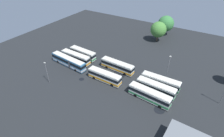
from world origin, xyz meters
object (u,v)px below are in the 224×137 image
bus_row0_slot2 (149,95)px  bus_row2_slot2 (69,61)px  bus_row1_slot0 (117,66)px  lamp_post_mid_lot (168,67)px  bus_row0_slot0 (160,82)px  bus_row2_slot1 (76,57)px  tree_northeast (166,24)px  bus_row1_slot2 (105,76)px  bus_row2_slot0 (83,53)px  lamp_post_by_building (47,72)px  bus_row0_slot1 (156,88)px  tree_east_edge (158,30)px

bus_row0_slot2 → bus_row2_slot2: size_ratio=0.81×
bus_row1_slot0 → lamp_post_mid_lot: (-16.31, -3.56, 3.07)m
bus_row0_slot0 → bus_row2_slot1: (32.11, 2.31, 0.00)m
bus_row1_slot0 → tree_northeast: (-3.86, -39.23, 3.70)m
bus_row1_slot0 → bus_row1_slot2: 7.38m
bus_row1_slot2 → bus_row0_slot2: bearing=177.2°
bus_row2_slot0 → lamp_post_by_building: size_ratio=1.53×
bus_row2_slot0 → tree_northeast: (-19.74, -38.63, 3.70)m
bus_row2_slot2 → bus_row1_slot0: bearing=-157.6°
bus_row0_slot1 → lamp_post_by_building: lamp_post_by_building is taller
bus_row2_slot1 → bus_row2_slot2: same height
bus_row1_slot0 → bus_row2_slot0: (15.88, -0.60, -0.00)m
bus_row0_slot2 → lamp_post_mid_lot: 12.14m
bus_row0_slot2 → bus_row2_slot1: (31.51, -5.05, 0.00)m
tree_east_edge → bus_row0_slot0: bearing=111.8°
lamp_post_mid_lot → tree_east_edge: tree_east_edge is taller
bus_row0_slot2 → bus_row2_slot0: size_ratio=1.08×
bus_row1_slot2 → tree_east_edge: bearing=-95.9°
bus_row1_slot2 → tree_northeast: 46.94m
bus_row2_slot2 → bus_row2_slot0: bearing=-94.3°
bus_row0_slot0 → bus_row1_slot2: bearing=22.2°
bus_row0_slot2 → lamp_post_mid_lot: lamp_post_mid_lot is taller
tree_east_edge → bus_row1_slot2: bearing=84.1°
bus_row0_slot1 → bus_row2_slot0: same height
bus_row0_slot2 → bus_row2_slot2: 31.66m
bus_row1_slot0 → lamp_post_mid_lot: 16.98m
bus_row0_slot1 → bus_row2_slot2: bearing=4.4°
lamp_post_by_building → lamp_post_mid_lot: size_ratio=0.84×
bus_row0_slot0 → tree_northeast: tree_northeast is taller
bus_row0_slot1 → lamp_post_by_building: bearing=23.1°
tree_east_edge → bus_row1_slot0: bearing=83.4°
tree_northeast → bus_row2_slot1: bearing=64.5°
bus_row1_slot0 → bus_row2_slot1: (16.32, 3.08, 0.00)m
lamp_post_mid_lot → tree_east_edge: size_ratio=0.98×
bus_row0_slot0 → bus_row0_slot2: 7.39m
bus_row0_slot0 → bus_row2_slot2: size_ratio=0.77×
bus_row0_slot2 → bus_row2_slot1: size_ratio=1.00×
bus_row2_slot1 → bus_row2_slot2: 3.68m
bus_row0_slot0 → bus_row0_slot2: same height
bus_row0_slot1 → lamp_post_mid_lot: 8.48m
bus_row2_slot1 → lamp_post_by_building: 14.56m
bus_row0_slot0 → bus_row1_slot2: same height
tree_east_edge → bus_row2_slot0: bearing=56.7°
bus_row1_slot0 → tree_east_edge: (-3.46, -30.07, 3.79)m
bus_row1_slot0 → tree_northeast: tree_northeast is taller
bus_row0_slot0 → bus_row1_slot0: bearing=-2.8°
bus_row0_slot0 → lamp_post_mid_lot: size_ratio=1.32×
bus_row2_slot0 → bus_row2_slot1: same height
bus_row2_slot0 → bus_row0_slot0: bearing=177.5°
bus_row0_slot2 → bus_row2_slot2: (31.63, -1.37, 0.00)m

